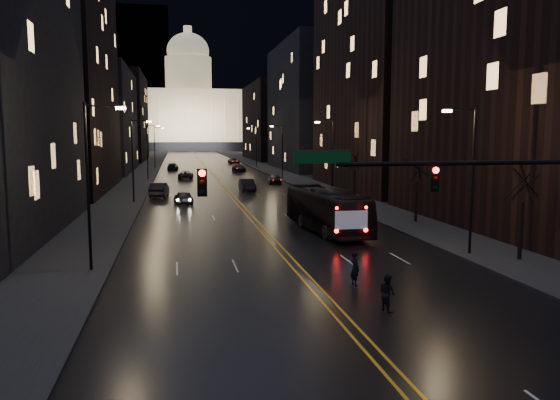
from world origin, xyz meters
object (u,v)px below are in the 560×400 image
traffic_signal (489,190)px  oncoming_car_a (183,197)px  oncoming_car_b (159,190)px  pedestrian_a (355,268)px  pedestrian_b (387,293)px  bus (327,210)px  receding_car_a (247,185)px

traffic_signal → oncoming_car_a: size_ratio=4.13×
traffic_signal → oncoming_car_b: 47.95m
oncoming_car_b → pedestrian_a: bearing=109.5°
oncoming_car_b → pedestrian_b: 45.79m
bus → pedestrian_b: bus is taller
traffic_signal → oncoming_car_a: traffic_signal is taller
receding_car_a → oncoming_car_b: bearing=-158.3°
oncoming_car_a → bus: bearing=111.7°
bus → pedestrian_b: (-2.62, -18.81, -0.86)m
pedestrian_a → pedestrian_b: 4.02m
oncoming_car_a → pedestrian_b: bearing=94.1°
receding_car_a → pedestrian_a: pedestrian_a is taller
bus → oncoming_car_b: bearing=111.8°
oncoming_car_a → pedestrian_a: bearing=95.4°
bus → traffic_signal: bearing=-92.0°
oncoming_car_a → receding_car_a: size_ratio=0.85×
oncoming_car_a → oncoming_car_b: size_ratio=0.80×
oncoming_car_b → oncoming_car_a: bearing=115.8°
bus → oncoming_car_b: bus is taller
oncoming_car_b → traffic_signal: bearing=112.5°
oncoming_car_a → receding_car_a: (8.28, 11.68, 0.10)m
oncoming_car_b → pedestrian_a: oncoming_car_b is taller
receding_car_a → pedestrian_b: receding_car_a is taller
pedestrian_a → bus: bearing=-24.5°
bus → receding_car_a: (-2.22, 30.29, -0.83)m
traffic_signal → oncoming_car_b: (-14.41, 45.53, -4.24)m
oncoming_car_b → pedestrian_b: bearing=108.3°
oncoming_car_b → bus: bearing=122.1°
receding_car_a → pedestrian_b: bearing=-91.3°
oncoming_car_b → pedestrian_b: (10.59, -44.55, -0.08)m
receding_car_a → bus: bearing=-86.6°
bus → pedestrian_a: bearing=-105.7°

